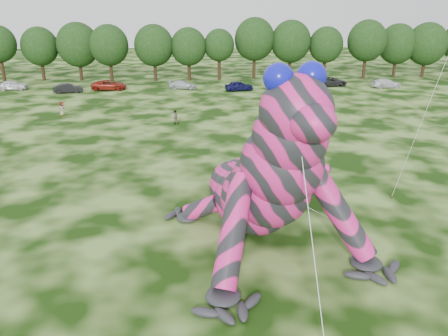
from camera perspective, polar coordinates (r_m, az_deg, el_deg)
name	(u,v)px	position (r m, az deg, el deg)	size (l,w,h in m)	color
ground	(265,248)	(24.20, 5.36, -10.35)	(240.00, 240.00, 0.00)	#16330A
inflatable_gecko	(248,143)	(24.64, 3.18, 3.25)	(17.10, 20.31, 10.16)	#D8227C
tree_3	(0,54)	(84.23, -27.21, 13.11)	(5.81, 5.23, 9.44)	black
tree_4	(41,54)	(83.69, -22.83, 13.58)	(6.22, 5.60, 9.06)	black
tree_5	(79,52)	(81.60, -18.46, 14.23)	(7.16, 6.44, 9.80)	black
tree_6	(110,53)	(78.76, -14.70, 14.30)	(6.52, 5.86, 9.49)	black
tree_7	(154,53)	(77.91, -9.10, 14.62)	(6.68, 6.01, 9.48)	black
tree_8	(189,54)	(77.86, -4.63, 14.60)	(6.14, 5.53, 8.94)	black
tree_9	(219,54)	(78.37, -0.64, 14.61)	(5.27, 4.74, 8.68)	black
tree_10	(254,48)	(80.14, 4.00, 15.35)	(7.09, 6.38, 10.50)	black
tree_11	(290,49)	(80.92, 8.67, 15.07)	(7.01, 6.31, 10.07)	black
tree_12	(325,53)	(82.11, 13.11, 14.47)	(5.99, 5.39, 8.97)	black
tree_13	(366,49)	(83.82, 18.07, 14.53)	(6.83, 6.15, 10.13)	black
tree_14	(397,50)	(87.81, 21.61, 14.11)	(6.82, 6.14, 9.40)	black
tree_15	(426,50)	(89.21, 24.88, 13.82)	(7.17, 6.45, 9.63)	black
car_0	(12,85)	(76.32, -25.90, 9.71)	(1.74, 4.33, 1.48)	silver
car_1	(68,88)	(70.43, -19.69, 9.78)	(1.48, 4.24, 1.40)	black
car_2	(109,85)	(71.22, -14.78, 10.43)	(2.47, 5.36, 1.49)	maroon
car_3	(183,85)	(70.30, -5.40, 10.78)	(1.75, 4.31, 1.25)	silver
car_4	(239,86)	(68.36, 1.97, 10.68)	(1.74, 4.32, 1.47)	#111143
car_5	(293,83)	(71.61, 9.04, 10.88)	(1.51, 4.34, 1.43)	beige
car_6	(331,82)	(74.35, 13.80, 10.91)	(2.42, 5.25, 1.46)	black
car_7	(386,83)	(75.50, 20.43, 10.34)	(1.95, 4.79, 1.39)	silver
spectator_4	(62,109)	(55.88, -20.42, 7.27)	(0.79, 0.51, 1.62)	gray
spectator_5	(267,137)	(41.18, 5.64, 4.10)	(1.52, 0.48, 1.64)	gray
spectator_1	(175,117)	(48.76, -6.41, 6.61)	(0.76, 0.59, 1.55)	gray
spectator_2	(309,109)	(53.04, 11.07, 7.52)	(1.04, 0.60, 1.61)	gray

